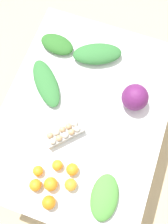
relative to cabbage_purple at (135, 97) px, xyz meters
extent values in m
plane|color=#C6B289|center=(-0.18, 0.28, -0.80)|extent=(8.00, 8.00, 0.00)
cube|color=silver|center=(-0.18, 0.28, -0.10)|extent=(1.42, 1.08, 0.03)
cylinder|color=olive|center=(0.47, -0.20, -0.46)|extent=(0.06, 0.06, 0.69)
cylinder|color=olive|center=(0.47, 0.76, -0.46)|extent=(0.06, 0.06, 0.69)
sphere|color=#601E5B|center=(0.00, 0.00, 0.00)|extent=(0.17, 0.17, 0.17)
cube|color=#A8A8A3|center=(-0.36, 0.35, -0.06)|extent=(0.25, 0.24, 0.06)
sphere|color=white|center=(-0.29, 0.31, -0.02)|extent=(0.04, 0.04, 0.04)
sphere|color=tan|center=(-0.32, 0.34, -0.02)|extent=(0.04, 0.04, 0.04)
sphere|color=tan|center=(-0.35, 0.37, -0.02)|extent=(0.04, 0.04, 0.04)
sphere|color=white|center=(-0.38, 0.40, -0.02)|extent=(0.04, 0.04, 0.04)
sphere|color=tan|center=(-0.41, 0.43, -0.02)|extent=(0.04, 0.04, 0.04)
sphere|color=white|center=(-0.32, 0.28, -0.02)|extent=(0.04, 0.04, 0.04)
sphere|color=tan|center=(-0.35, 0.31, -0.02)|extent=(0.04, 0.04, 0.04)
sphere|color=white|center=(-0.38, 0.34, -0.02)|extent=(0.04, 0.04, 0.04)
sphere|color=tan|center=(-0.41, 0.37, -0.02)|extent=(0.04, 0.04, 0.04)
sphere|color=white|center=(-0.44, 0.40, -0.02)|extent=(0.04, 0.04, 0.04)
ellipsoid|color=#4C933D|center=(-0.64, -0.01, -0.05)|extent=(0.29, 0.19, 0.07)
ellipsoid|color=#337538|center=(0.25, 0.34, -0.04)|extent=(0.28, 0.38, 0.09)
ellipsoid|color=#337538|center=(-0.08, 0.59, -0.06)|extent=(0.38, 0.35, 0.06)
ellipsoid|color=#2D6B28|center=(0.23, 0.63, -0.05)|extent=(0.18, 0.27, 0.07)
sphere|color=orange|center=(-0.78, 0.29, -0.05)|extent=(0.08, 0.08, 0.08)
sphere|color=orange|center=(-0.56, 0.32, -0.05)|extent=(0.07, 0.07, 0.07)
sphere|color=orange|center=(-0.63, 0.42, -0.05)|extent=(0.06, 0.06, 0.06)
sphere|color=orange|center=(-0.56, 0.23, -0.05)|extent=(0.08, 0.08, 0.08)
sphere|color=orange|center=(-0.72, 0.40, -0.05)|extent=(0.07, 0.07, 0.07)
sphere|color=orange|center=(-0.68, 0.32, -0.05)|extent=(0.08, 0.08, 0.08)
sphere|color=orange|center=(-0.64, 0.21, -0.05)|extent=(0.07, 0.07, 0.07)
camera|label=1|loc=(-0.65, 0.12, 1.50)|focal=40.00mm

